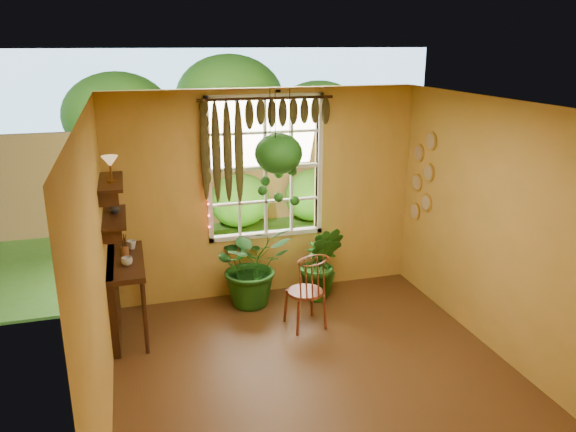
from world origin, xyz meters
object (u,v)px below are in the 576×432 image
object	(u,v)px
windsor_chair	(306,302)
hanging_basket	(279,159)
potted_plant_left	(252,264)
counter_ledge	(118,289)
potted_plant_mid	(321,263)

from	to	relation	value
windsor_chair	hanging_basket	xyz separation A→B (m)	(-0.10, 0.86, 1.54)
windsor_chair	potted_plant_left	bearing A→B (deg)	112.62
counter_ledge	potted_plant_left	bearing A→B (deg)	11.15
hanging_basket	windsor_chair	bearing A→B (deg)	-83.53
counter_ledge	potted_plant_left	xyz separation A→B (m)	(1.64, 0.32, -0.01)
counter_ledge	potted_plant_left	distance (m)	1.67
counter_ledge	potted_plant_mid	xyz separation A→B (m)	(2.52, 0.21, -0.04)
counter_ledge	potted_plant_mid	size ratio (longest dim) A/B	1.18
windsor_chair	potted_plant_mid	world-z (taller)	windsor_chair
windsor_chair	potted_plant_left	world-z (taller)	windsor_chair
potted_plant_mid	windsor_chair	bearing A→B (deg)	-121.60
windsor_chair	counter_ledge	bearing A→B (deg)	159.31
counter_ledge	potted_plant_mid	world-z (taller)	potted_plant_mid
potted_plant_mid	hanging_basket	size ratio (longest dim) A/B	0.71
potted_plant_left	windsor_chair	bearing A→B (deg)	-59.07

